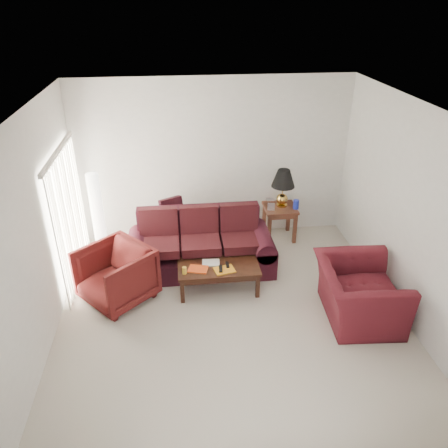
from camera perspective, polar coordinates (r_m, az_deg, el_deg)
The scene contains 19 objects.
floor at distance 6.64m, azimuth 0.86°, elevation -11.50°, with size 5.00×5.00×0.00m, color beige.
blinds at distance 7.32m, azimuth -19.61°, elevation 0.82°, with size 0.10×2.00×2.16m, color silver.
sofa at distance 7.33m, azimuth -3.09°, elevation -2.56°, with size 2.45×1.06×1.00m, color black, non-canonical shape.
throw_pillow at distance 7.94m, azimuth -6.86°, elevation 1.92°, with size 0.42×0.12×0.42m, color black.
end_table at distance 8.43m, azimuth 7.22°, elevation 0.24°, with size 0.60×0.60×0.65m, color #4C301A, non-canonical shape.
table_lamp at distance 8.17m, azimuth 7.69°, elevation 4.65°, with size 0.43×0.43×0.73m, color gold, non-canonical shape.
clock at distance 8.12m, azimuth 6.17°, elevation 2.26°, with size 0.13×0.05×0.13m, color silver.
blue_canister at distance 8.22m, azimuth 9.38°, elevation 2.54°, with size 0.11×0.11×0.17m, color navy.
picture_frame at distance 8.36m, azimuth 6.03°, elevation 3.21°, with size 0.14×0.02×0.17m, color silver.
floor_lamp at distance 8.00m, azimuth -16.20°, elevation 1.29°, with size 0.25×0.25×1.54m, color silver, non-canonical shape.
armchair_left at distance 6.84m, azimuth -13.93°, elevation -6.50°, with size 0.95×0.98×0.89m, color #471110.
armchair_right at distance 6.62m, azimuth 17.15°, elevation -8.59°, with size 1.27×1.11×0.83m, color #461017.
coffee_table at distance 6.97m, azimuth -0.72°, elevation -7.03°, with size 1.27×0.63×0.44m, color black, non-canonical shape.
magazine_red at distance 6.77m, azimuth -3.40°, elevation -5.90°, with size 0.29×0.22×0.02m, color #B33A11.
magazine_white at distance 6.91m, azimuth -1.73°, elevation -5.07°, with size 0.27×0.20×0.02m, color silver.
magazine_orange at distance 6.74m, azimuth 0.05°, elevation -6.02°, with size 0.30×0.23×0.02m, color orange.
remote_a at distance 6.73m, azimuth -0.44°, elevation -5.86°, with size 0.05×0.18×0.02m, color black.
remote_b at distance 6.83m, azimuth 0.45°, elevation -5.33°, with size 0.05×0.16×0.02m, color black.
yellow_glass at distance 6.67m, azimuth -5.20°, elevation -6.06°, with size 0.07×0.07×0.11m, color gold.
Camera 1 is at (-0.69, -5.07, 4.23)m, focal length 35.00 mm.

